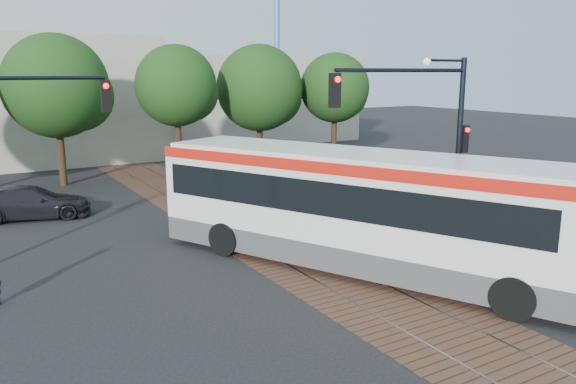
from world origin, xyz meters
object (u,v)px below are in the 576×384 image
city_bus (358,205)px  parked_car (32,202)px  signal_pole_main (433,124)px  traffic_island (449,238)px

city_bus → parked_car: size_ratio=2.87×
parked_car → signal_pole_main: bearing=-123.1°
city_bus → parked_car: bearing=98.0°
traffic_island → city_bus: bearing=-179.8°
traffic_island → signal_pole_main: (-0.96, 0.09, 3.83)m
traffic_island → signal_pole_main: size_ratio=0.87×
city_bus → signal_pole_main: bearing=-24.3°
city_bus → signal_pole_main: (2.92, 0.10, 2.21)m
city_bus → traffic_island: bearing=-26.1°
traffic_island → signal_pole_main: signal_pole_main is taller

